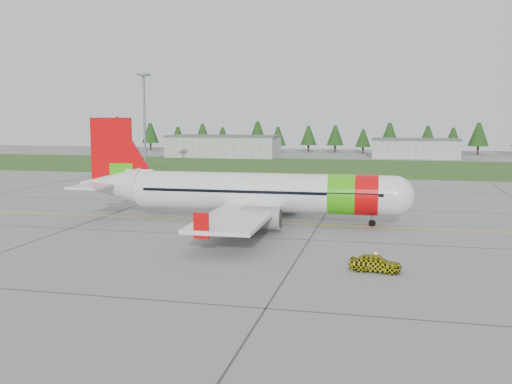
# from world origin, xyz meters

# --- Properties ---
(ground) EXTENTS (320.00, 320.00, 0.00)m
(ground) POSITION_xyz_m (0.00, 0.00, 0.00)
(ground) COLOR gray
(ground) RESTS_ON ground
(aircraft) EXTENTS (37.84, 34.72, 11.47)m
(aircraft) POSITION_xyz_m (2.79, 7.95, 3.31)
(aircraft) COLOR silver
(aircraft) RESTS_ON ground
(follow_me_car) EXTENTS (1.46, 1.67, 3.83)m
(follow_me_car) POSITION_xyz_m (16.28, -9.98, 1.91)
(follow_me_car) COLOR yellow
(follow_me_car) RESTS_ON ground
(service_van) EXTENTS (2.11, 2.06, 4.66)m
(service_van) POSITION_xyz_m (-38.86, 55.95, 2.33)
(service_van) COLOR white
(service_van) RESTS_ON ground
(grass_strip) EXTENTS (320.00, 50.00, 0.03)m
(grass_strip) POSITION_xyz_m (0.00, 82.00, 0.01)
(grass_strip) COLOR #30561E
(grass_strip) RESTS_ON ground
(taxi_guideline) EXTENTS (120.00, 0.25, 0.02)m
(taxi_guideline) POSITION_xyz_m (0.00, 8.00, 0.01)
(taxi_guideline) COLOR gold
(taxi_guideline) RESTS_ON ground
(hangar_west) EXTENTS (32.00, 14.00, 6.00)m
(hangar_west) POSITION_xyz_m (-30.00, 110.00, 3.00)
(hangar_west) COLOR #A8A8A3
(hangar_west) RESTS_ON ground
(hangar_east) EXTENTS (24.00, 12.00, 5.20)m
(hangar_east) POSITION_xyz_m (25.00, 118.00, 2.60)
(hangar_east) COLOR #A8A8A3
(hangar_east) RESTS_ON ground
(floodlight_mast) EXTENTS (0.50, 0.50, 20.00)m
(floodlight_mast) POSITION_xyz_m (-32.00, 58.00, 10.00)
(floodlight_mast) COLOR slate
(floodlight_mast) RESTS_ON ground
(treeline) EXTENTS (160.00, 8.00, 10.00)m
(treeline) POSITION_xyz_m (0.00, 138.00, 5.00)
(treeline) COLOR #1C3F14
(treeline) RESTS_ON ground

